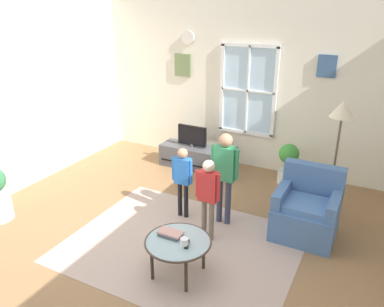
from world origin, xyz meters
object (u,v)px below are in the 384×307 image
object	(u,v)px
book_stack	(170,234)
person_green_shirt	(225,169)
person_blue_shirt	(183,175)
television	(192,136)
armchair	(307,211)
cup	(184,242)
remote_near_books	(187,244)
person_red_shirt	(208,191)
floor_lamp	(341,121)
tv_stand	(192,157)
potted_plant_by_window	(288,163)
coffee_table	(178,243)

from	to	relation	value
book_stack	person_green_shirt	bearing A→B (deg)	82.69
person_green_shirt	person_blue_shirt	world-z (taller)	person_green_shirt
television	armchair	bearing A→B (deg)	-28.13
television	cup	distance (m)	3.01
remote_near_books	person_green_shirt	bearing A→B (deg)	94.43
person_blue_shirt	book_stack	bearing A→B (deg)	-68.36
television	person_red_shirt	world-z (taller)	person_red_shirt
book_stack	floor_lamp	bearing A→B (deg)	56.54
tv_stand	television	xyz separation A→B (m)	(-0.00, -0.00, 0.40)
potted_plant_by_window	floor_lamp	distance (m)	1.42
cup	remote_near_books	distance (m)	0.05
armchair	coffee_table	world-z (taller)	armchair
person_green_shirt	potted_plant_by_window	bearing A→B (deg)	73.98
tv_stand	armchair	size ratio (longest dim) A/B	1.31
person_red_shirt	potted_plant_by_window	world-z (taller)	person_red_shirt
person_red_shirt	floor_lamp	size ratio (longest dim) A/B	0.66
person_red_shirt	person_blue_shirt	world-z (taller)	person_red_shirt
person_red_shirt	person_green_shirt	world-z (taller)	person_green_shirt
armchair	floor_lamp	world-z (taller)	floor_lamp
book_stack	floor_lamp	distance (m)	2.64
television	armchair	world-z (taller)	armchair
armchair	potted_plant_by_window	bearing A→B (deg)	113.32
tv_stand	armchair	bearing A→B (deg)	-28.18
armchair	cup	world-z (taller)	armchair
television	person_green_shirt	xyz separation A→B (m)	(1.23, -1.45, 0.21)
coffee_table	armchair	bearing A→B (deg)	53.68
armchair	book_stack	bearing A→B (deg)	-130.36
coffee_table	cup	xyz separation A→B (m)	(0.11, -0.05, 0.08)
coffee_table	person_green_shirt	xyz separation A→B (m)	(0.02, 1.20, 0.40)
person_red_shirt	person_blue_shirt	bearing A→B (deg)	148.45
person_blue_shirt	potted_plant_by_window	bearing A→B (deg)	59.16
person_green_shirt	book_stack	bearing A→B (deg)	-97.31
book_stack	cup	bearing A→B (deg)	-24.22
coffee_table	floor_lamp	distance (m)	2.64
television	person_red_shirt	distance (m)	2.24
armchair	person_red_shirt	xyz separation A→B (m)	(-1.07, -0.68, 0.35)
person_blue_shirt	potted_plant_by_window	size ratio (longest dim) A/B	1.50
coffee_table	floor_lamp	bearing A→B (deg)	59.58
tv_stand	person_red_shirt	xyz separation A→B (m)	(1.19, -1.89, 0.48)
potted_plant_by_window	television	bearing A→B (deg)	-175.40
cup	potted_plant_by_window	size ratio (longest dim) A/B	0.14
floor_lamp	book_stack	bearing A→B (deg)	-123.46
floor_lamp	cup	bearing A→B (deg)	-117.68
remote_near_books	cup	bearing A→B (deg)	-113.27
armchair	coffee_table	distance (m)	1.79
television	book_stack	xyz separation A→B (m)	(1.08, -2.60, -0.14)
person_blue_shirt	person_red_shirt	bearing A→B (deg)	-31.55
remote_near_books	potted_plant_by_window	world-z (taller)	potted_plant_by_window
remote_near_books	television	bearing A→B (deg)	116.29
tv_stand	remote_near_books	size ratio (longest dim) A/B	8.13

